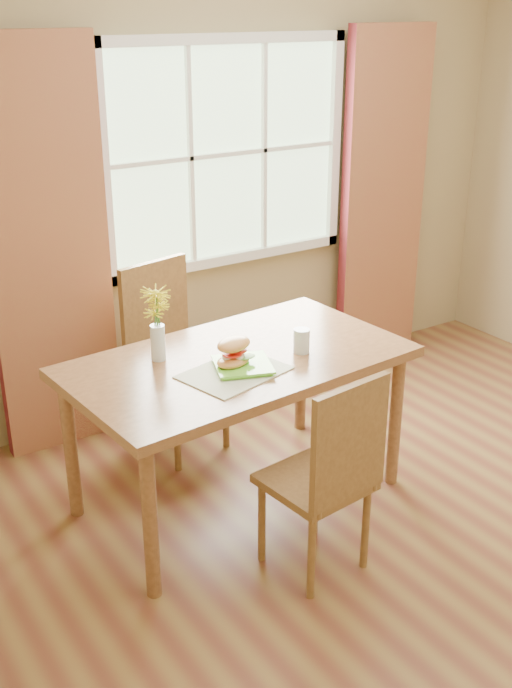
{
  "coord_description": "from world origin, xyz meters",
  "views": [
    {
      "loc": [
        -2.45,
        -2.2,
        2.32
      ],
      "look_at": [
        -0.56,
        0.69,
        0.85
      ],
      "focal_mm": 42.0,
      "sensor_mm": 36.0,
      "label": 1
    }
  ],
  "objects": [
    {
      "name": "curtain_left",
      "position": [
        -1.15,
        1.78,
        1.1
      ],
      "size": [
        0.65,
        0.08,
        2.2
      ],
      "primitive_type": "cube",
      "color": "maroon",
      "rests_on": "room"
    },
    {
      "name": "croissant_sandwich",
      "position": [
        -0.72,
        0.64,
        0.86
      ],
      "size": [
        0.21,
        0.17,
        0.14
      ],
      "rotation": [
        0.0,
        0.0,
        0.29
      ],
      "color": "#F09152",
      "rests_on": "plate"
    },
    {
      "name": "room",
      "position": [
        0.0,
        0.0,
        1.35
      ],
      "size": [
        4.24,
        3.84,
        2.74
      ],
      "color": "brown",
      "rests_on": "ground"
    },
    {
      "name": "dining_table",
      "position": [
        -0.64,
        0.74,
        0.7
      ],
      "size": [
        1.66,
        1.02,
        0.78
      ],
      "rotation": [
        0.0,
        0.0,
        0.08
      ],
      "color": "brown",
      "rests_on": "room"
    },
    {
      "name": "window",
      "position": [
        0.0,
        1.87,
        1.5
      ],
      "size": [
        1.62,
        0.06,
        1.32
      ],
      "color": "#ADD39F",
      "rests_on": "room"
    },
    {
      "name": "placemat",
      "position": [
        -0.74,
        0.6,
        0.78
      ],
      "size": [
        0.52,
        0.43,
        0.01
      ],
      "primitive_type": "cube",
      "rotation": [
        0.0,
        0.0,
        0.24
      ],
      "color": "#E8EAC6",
      "rests_on": "dining_table"
    },
    {
      "name": "chair_near",
      "position": [
        -0.63,
        0.04,
        0.52
      ],
      "size": [
        0.44,
        0.44,
        0.96
      ],
      "rotation": [
        0.0,
        0.0,
        0.11
      ],
      "color": "brown",
      "rests_on": "room"
    },
    {
      "name": "flower_vase",
      "position": [
        -0.96,
        0.92,
        1.0
      ],
      "size": [
        0.14,
        0.14,
        0.35
      ],
      "color": "silver",
      "rests_on": "dining_table"
    },
    {
      "name": "curtain_right",
      "position": [
        1.15,
        1.78,
        1.1
      ],
      "size": [
        0.65,
        0.08,
        2.2
      ],
      "primitive_type": "cube",
      "color": "maroon",
      "rests_on": "room"
    },
    {
      "name": "water_glass",
      "position": [
        -0.35,
        0.63,
        0.83
      ],
      "size": [
        0.08,
        0.08,
        0.12
      ],
      "color": "silver",
      "rests_on": "dining_table"
    },
    {
      "name": "plate",
      "position": [
        -0.69,
        0.62,
        0.79
      ],
      "size": [
        0.32,
        0.32,
        0.01
      ],
      "primitive_type": "cube",
      "rotation": [
        0.0,
        0.0,
        -0.35
      ],
      "color": "#6ED735",
      "rests_on": "placemat"
    },
    {
      "name": "chair_far",
      "position": [
        -0.65,
        1.44,
        0.57
      ],
      "size": [
        0.52,
        0.52,
        1.05
      ],
      "rotation": [
        0.0,
        0.0,
        0.21
      ],
      "color": "brown",
      "rests_on": "room"
    }
  ]
}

